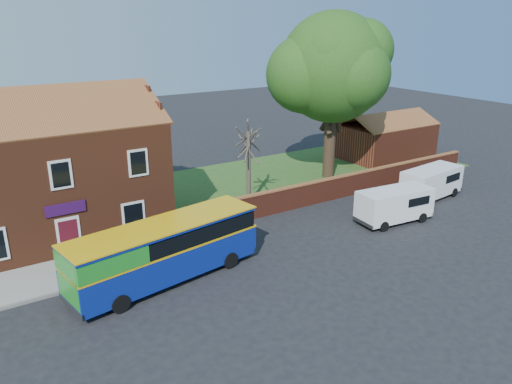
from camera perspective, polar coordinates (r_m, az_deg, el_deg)
ground at (r=24.30m, az=0.50°, el=-10.22°), size 120.00×120.00×0.00m
pavement at (r=26.69m, az=-19.44°, el=-8.41°), size 18.00×3.50×0.12m
kerb at (r=25.16m, az=-18.45°, el=-10.02°), size 18.00×0.15×0.14m
grass_strip at (r=41.10m, az=5.79°, el=2.25°), size 26.00×12.00×0.04m
shop_building at (r=30.76m, az=-22.78°, el=1.59°), size 12.30×8.13×10.50m
boundary_wall at (r=36.59m, az=11.64°, el=1.10°), size 22.00×0.38×1.60m
outbuilding at (r=46.67m, az=14.62°, el=5.80°), size 8.20×5.06×4.17m
bus at (r=23.98m, az=-10.96°, el=-6.57°), size 9.77×3.94×2.90m
van_near at (r=31.79m, az=15.56°, el=-1.32°), size 4.92×2.35×2.09m
van_far at (r=36.85m, az=19.42°, el=1.13°), size 5.04×2.45×2.13m
large_tree at (r=38.76m, az=8.69°, el=13.53°), size 10.33×8.17×12.60m
bare_tree at (r=32.88m, az=-0.86°, el=3.14°), size 2.07×2.47×5.53m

